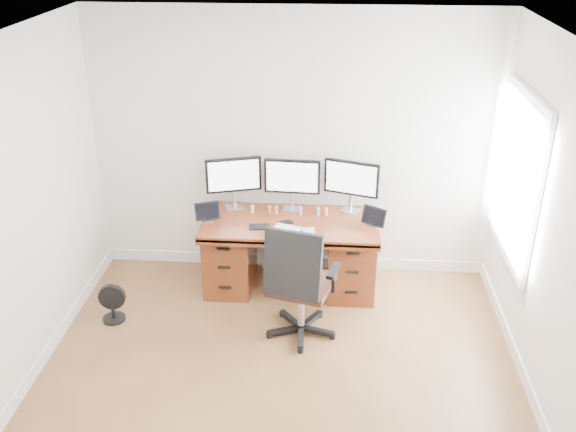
# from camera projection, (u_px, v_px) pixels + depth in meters

# --- Properties ---
(ground) EXTENTS (4.50, 4.50, 0.00)m
(ground) POSITION_uv_depth(u_px,v_px,m) (274.00, 413.00, 4.90)
(ground) COLOR brown
(ground) RESTS_ON ground
(back_wall) EXTENTS (4.00, 0.10, 2.70)m
(back_wall) POSITION_uv_depth(u_px,v_px,m) (293.00, 147.00, 6.33)
(back_wall) COLOR white
(back_wall) RESTS_ON ground
(right_wall) EXTENTS (0.10, 4.50, 2.70)m
(right_wall) POSITION_uv_depth(u_px,v_px,m) (571.00, 262.00, 4.27)
(right_wall) COLOR white
(right_wall) RESTS_ON ground
(desk) EXTENTS (1.70, 0.80, 0.75)m
(desk) POSITION_uv_depth(u_px,v_px,m) (290.00, 251.00, 6.36)
(desk) COLOR #602813
(desk) RESTS_ON ground
(office_chair) EXTENTS (0.73, 0.73, 1.12)m
(office_chair) POSITION_uv_depth(u_px,v_px,m) (299.00, 301.00, 5.62)
(office_chair) COLOR black
(office_chair) RESTS_ON ground
(floor_fan) EXTENTS (0.25, 0.21, 0.36)m
(floor_fan) POSITION_uv_depth(u_px,v_px,m) (112.00, 304.00, 5.92)
(floor_fan) COLOR black
(floor_fan) RESTS_ON ground
(monitor_left) EXTENTS (0.54, 0.19, 0.53)m
(monitor_left) POSITION_uv_depth(u_px,v_px,m) (234.00, 177.00, 6.32)
(monitor_left) COLOR silver
(monitor_left) RESTS_ON desk
(monitor_center) EXTENTS (0.55, 0.15, 0.53)m
(monitor_center) POSITION_uv_depth(u_px,v_px,m) (292.00, 178.00, 6.28)
(monitor_center) COLOR silver
(monitor_center) RESTS_ON desk
(monitor_right) EXTENTS (0.53, 0.20, 0.53)m
(monitor_right) POSITION_uv_depth(u_px,v_px,m) (351.00, 180.00, 6.24)
(monitor_right) COLOR silver
(monitor_right) RESTS_ON desk
(tablet_left) EXTENTS (0.25, 0.15, 0.19)m
(tablet_left) POSITION_uv_depth(u_px,v_px,m) (207.00, 213.00, 6.15)
(tablet_left) COLOR silver
(tablet_left) RESTS_ON desk
(tablet_right) EXTENTS (0.24, 0.18, 0.19)m
(tablet_right) POSITION_uv_depth(u_px,v_px,m) (374.00, 218.00, 6.05)
(tablet_right) COLOR silver
(tablet_right) RESTS_ON desk
(keyboard) EXTENTS (0.28, 0.18, 0.01)m
(keyboard) POSITION_uv_depth(u_px,v_px,m) (288.00, 228.00, 6.04)
(keyboard) COLOR white
(keyboard) RESTS_ON desk
(trackpad) EXTENTS (0.13, 0.13, 0.01)m
(trackpad) POSITION_uv_depth(u_px,v_px,m) (309.00, 231.00, 5.99)
(trackpad) COLOR silver
(trackpad) RESTS_ON desk
(drawing_tablet) EXTENTS (0.21, 0.15, 0.01)m
(drawing_tablet) POSITION_uv_depth(u_px,v_px,m) (259.00, 227.00, 6.07)
(drawing_tablet) COLOR black
(drawing_tablet) RESTS_ON desk
(phone) EXTENTS (0.16, 0.12, 0.01)m
(phone) POSITION_uv_depth(u_px,v_px,m) (286.00, 222.00, 6.15)
(phone) COLOR black
(phone) RESTS_ON desk
(figurine_yellow) EXTENTS (0.04, 0.04, 0.09)m
(figurine_yellow) POSITION_uv_depth(u_px,v_px,m) (252.00, 209.00, 6.32)
(figurine_yellow) COLOR #DBD468
(figurine_yellow) RESTS_ON desk
(figurine_brown) EXTENTS (0.04, 0.04, 0.09)m
(figurine_brown) POSITION_uv_depth(u_px,v_px,m) (269.00, 209.00, 6.31)
(figurine_brown) COLOR olive
(figurine_brown) RESTS_ON desk
(figurine_pink) EXTENTS (0.04, 0.04, 0.09)m
(figurine_pink) POSITION_uv_depth(u_px,v_px,m) (276.00, 209.00, 6.31)
(figurine_pink) COLOR pink
(figurine_pink) RESTS_ON desk
(figurine_purple) EXTENTS (0.04, 0.04, 0.09)m
(figurine_purple) POSITION_uv_depth(u_px,v_px,m) (301.00, 210.00, 6.29)
(figurine_purple) COLOR #A876DF
(figurine_purple) RESTS_ON desk
(figurine_blue) EXTENTS (0.04, 0.04, 0.09)m
(figurine_blue) POSITION_uv_depth(u_px,v_px,m) (318.00, 211.00, 6.28)
(figurine_blue) COLOR #58A9DF
(figurine_blue) RESTS_ON desk
(figurine_orange) EXTENTS (0.04, 0.04, 0.09)m
(figurine_orange) POSITION_uv_depth(u_px,v_px,m) (326.00, 211.00, 6.27)
(figurine_orange) COLOR #EE9D55
(figurine_orange) RESTS_ON desk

